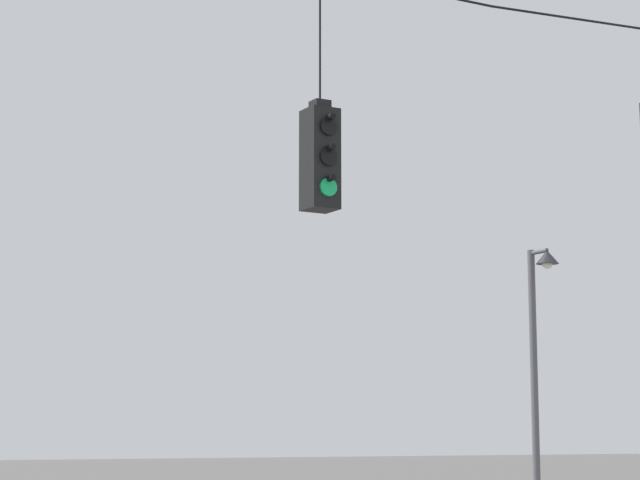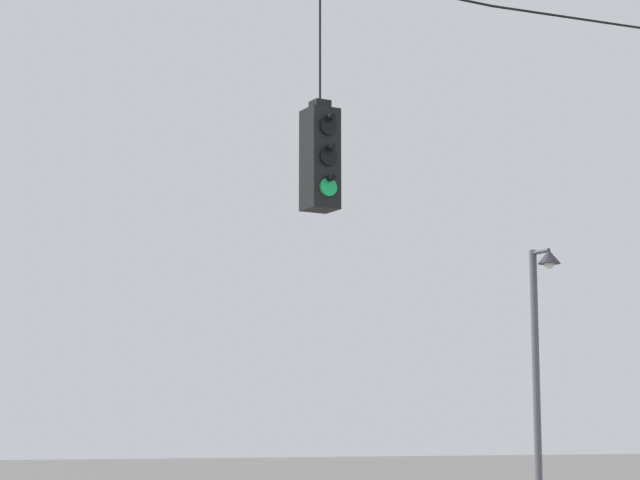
{
  "view_description": "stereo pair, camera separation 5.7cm",
  "coord_description": "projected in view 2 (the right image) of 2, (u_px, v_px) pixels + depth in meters",
  "views": [
    {
      "loc": [
        -7.74,
        -11.29,
        2.24
      ],
      "look_at": [
        -1.19,
        0.28,
        4.32
      ],
      "focal_mm": 70.0,
      "sensor_mm": 36.0,
      "label": 1
    },
    {
      "loc": [
        -7.69,
        -11.32,
        2.24
      ],
      "look_at": [
        -1.19,
        0.28,
        4.32
      ],
      "focal_mm": 70.0,
      "sensor_mm": 36.0,
      "label": 2
    }
  ],
  "objects": [
    {
      "name": "street_lamp",
      "position": [
        541.0,
        361.0,
        19.98
      ],
      "size": [
        0.37,
        0.65,
        5.22
      ],
      "color": "#515156",
      "rests_on": "ground_plane"
    },
    {
      "name": "traffic_light_near_right_pole",
      "position": [
        320.0,
        157.0,
        13.6
      ],
      "size": [
        0.34,
        0.58,
        2.73
      ],
      "color": "black"
    }
  ]
}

